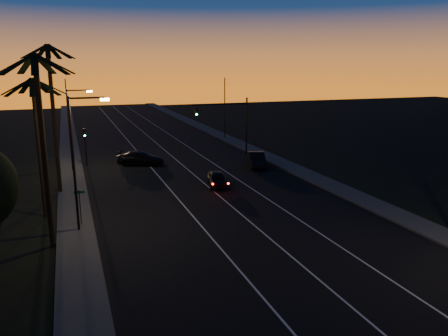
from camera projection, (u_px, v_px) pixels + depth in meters
name	position (u px, v px, depth m)	size (l,w,h in m)	color
road	(195.00, 181.00, 42.02)	(20.00, 170.00, 0.01)	black
sidewalk_left	(73.00, 191.00, 38.30)	(2.40, 170.00, 0.16)	#353533
sidewalk_right	(298.00, 170.00, 45.70)	(2.40, 170.00, 0.16)	#353533
lane_stripe_left	(165.00, 183.00, 41.03)	(0.12, 160.00, 0.01)	silver
lane_stripe_mid	(200.00, 180.00, 42.18)	(0.12, 160.00, 0.01)	silver
lane_stripe_right	(234.00, 177.00, 43.34)	(0.12, 160.00, 0.01)	silver
palm_near	(42.00, 133.00, 25.24)	(4.25, 4.16, 11.53)	black
palm_mid	(38.00, 132.00, 30.72)	(4.25, 4.16, 10.03)	black
palm_far	(53.00, 105.00, 36.23)	(4.25, 4.16, 12.53)	black
streetlight_left_near	(78.00, 153.00, 28.10)	(2.55, 0.26, 9.00)	black
streetlight_left_far	(72.00, 123.00, 44.64)	(2.55, 0.26, 8.50)	black
street_sign	(80.00, 203.00, 29.83)	(0.70, 0.06, 2.60)	black
signal_mast	(229.00, 117.00, 52.41)	(7.10, 0.41, 7.00)	black
signal_post	(85.00, 140.00, 47.35)	(0.28, 0.37, 4.20)	black
far_pole_left	(68.00, 112.00, 60.22)	(0.14, 0.14, 9.00)	black
far_pole_right	(225.00, 109.00, 64.74)	(0.14, 0.14, 9.00)	black
lead_car	(217.00, 179.00, 39.87)	(2.41, 4.62, 1.34)	black
right_car	(257.00, 160.00, 47.49)	(2.99, 5.03, 1.57)	black
cross_car	(141.00, 158.00, 48.32)	(5.60, 4.10, 1.51)	black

